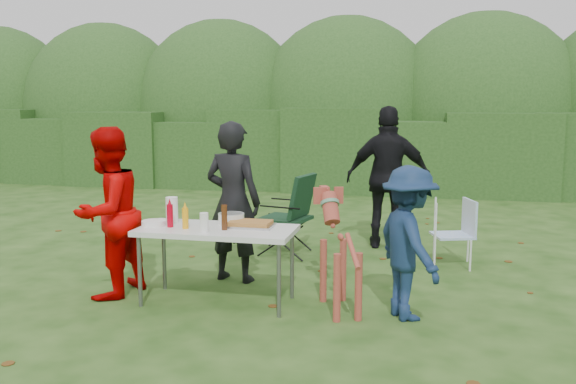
% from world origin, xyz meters
% --- Properties ---
extents(ground, '(80.00, 80.00, 0.00)m').
position_xyz_m(ground, '(0.00, 0.00, 0.00)').
color(ground, '#1E4211').
extents(hedge_row, '(22.00, 1.40, 1.70)m').
position_xyz_m(hedge_row, '(0.00, 8.00, 0.85)').
color(hedge_row, '#23471C').
rests_on(hedge_row, ground).
extents(shrub_backdrop, '(20.00, 2.60, 3.20)m').
position_xyz_m(shrub_backdrop, '(0.00, 9.60, 1.60)').
color(shrub_backdrop, '#3D6628').
rests_on(shrub_backdrop, ground).
extents(folding_table, '(1.50, 0.70, 0.74)m').
position_xyz_m(folding_table, '(-0.05, 0.20, 0.69)').
color(folding_table, silver).
rests_on(folding_table, ground).
extents(person_cook, '(0.70, 0.53, 1.74)m').
position_xyz_m(person_cook, '(-0.12, 0.95, 0.87)').
color(person_cook, black).
rests_on(person_cook, ground).
extents(person_red_jacket, '(0.79, 0.93, 1.70)m').
position_xyz_m(person_red_jacket, '(-1.17, 0.16, 0.85)').
color(person_red_jacket, '#C00000').
rests_on(person_red_jacket, ground).
extents(person_black_puffy, '(1.14, 0.56, 1.89)m').
position_xyz_m(person_black_puffy, '(1.43, 2.85, 0.94)').
color(person_black_puffy, black).
rests_on(person_black_puffy, ground).
extents(child, '(0.89, 1.03, 1.38)m').
position_xyz_m(child, '(1.76, 0.16, 0.69)').
color(child, '#14294D').
rests_on(child, ground).
extents(dog, '(0.83, 1.21, 1.07)m').
position_xyz_m(dog, '(1.15, 0.22, 0.53)').
color(dog, '#A34233').
rests_on(dog, ground).
extents(camping_chair, '(0.79, 0.79, 1.05)m').
position_xyz_m(camping_chair, '(0.16, 2.20, 0.53)').
color(camping_chair, '#13321D').
rests_on(camping_chair, ground).
extents(lawn_chair, '(0.60, 0.60, 0.80)m').
position_xyz_m(lawn_chair, '(2.23, 2.09, 0.40)').
color(lawn_chair, '#6497DE').
rests_on(lawn_chair, ground).
extents(food_tray, '(0.45, 0.30, 0.02)m').
position_xyz_m(food_tray, '(0.25, 0.32, 0.75)').
color(food_tray, '#B7B7BA').
rests_on(food_tray, folding_table).
extents(focaccia_bread, '(0.40, 0.26, 0.04)m').
position_xyz_m(focaccia_bread, '(0.25, 0.32, 0.78)').
color(focaccia_bread, '#AC7032').
rests_on(focaccia_bread, food_tray).
extents(mustard_bottle, '(0.06, 0.06, 0.20)m').
position_xyz_m(mustard_bottle, '(-0.33, 0.10, 0.84)').
color(mustard_bottle, '#FCA813').
rests_on(mustard_bottle, folding_table).
extents(ketchup_bottle, '(0.06, 0.06, 0.22)m').
position_xyz_m(ketchup_bottle, '(-0.50, 0.14, 0.85)').
color(ketchup_bottle, '#B00217').
rests_on(ketchup_bottle, folding_table).
extents(beer_bottle, '(0.06, 0.06, 0.24)m').
position_xyz_m(beer_bottle, '(0.05, 0.13, 0.86)').
color(beer_bottle, '#47230F').
rests_on(beer_bottle, folding_table).
extents(paper_towel_roll, '(0.12, 0.12, 0.26)m').
position_xyz_m(paper_towel_roll, '(-0.57, 0.33, 0.87)').
color(paper_towel_roll, white).
rests_on(paper_towel_roll, folding_table).
extents(cup_stack, '(0.08, 0.08, 0.18)m').
position_xyz_m(cup_stack, '(-0.10, -0.00, 0.83)').
color(cup_stack, white).
rests_on(cup_stack, folding_table).
extents(pasta_bowl, '(0.26, 0.26, 0.10)m').
position_xyz_m(pasta_bowl, '(0.02, 0.45, 0.79)').
color(pasta_bowl, silver).
rests_on(pasta_bowl, folding_table).
extents(plate_stack, '(0.24, 0.24, 0.05)m').
position_xyz_m(plate_stack, '(-0.68, 0.17, 0.77)').
color(plate_stack, white).
rests_on(plate_stack, folding_table).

